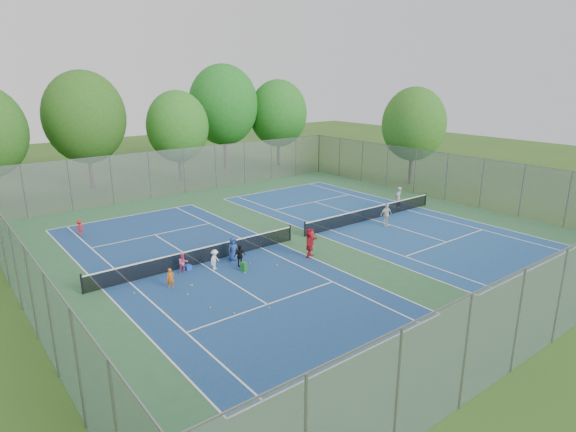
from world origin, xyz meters
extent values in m
plane|color=#2E5219|center=(0.00, 0.00, 0.00)|extent=(120.00, 120.00, 0.00)
cube|color=#2D5F38|center=(0.00, 0.00, 0.01)|extent=(32.00, 32.00, 0.01)
cube|color=navy|center=(-7.00, 0.00, 0.02)|extent=(10.97, 23.77, 0.01)
cube|color=navy|center=(7.00, 0.00, 0.02)|extent=(10.97, 23.77, 0.01)
cube|color=black|center=(-7.00, 0.00, 0.46)|extent=(12.87, 0.10, 0.91)
cube|color=black|center=(7.00, 0.00, 0.46)|extent=(12.87, 0.10, 0.91)
cube|color=gray|center=(0.00, 16.00, 2.00)|extent=(32.00, 0.10, 4.00)
cube|color=gray|center=(0.00, -16.00, 2.00)|extent=(32.00, 0.10, 4.00)
cube|color=gray|center=(-16.00, 0.00, 2.00)|extent=(0.10, 32.00, 4.00)
cube|color=gray|center=(16.00, 0.00, 2.00)|extent=(0.10, 32.00, 4.00)
cylinder|color=#443326|center=(-6.00, 23.00, 1.93)|extent=(0.36, 0.36, 3.85)
ellipsoid|color=#285518|center=(-6.00, 23.00, 6.55)|extent=(7.20, 7.20, 8.28)
cylinder|color=#443326|center=(2.00, 21.00, 1.57)|extent=(0.36, 0.36, 3.15)
ellipsoid|color=#2C6B1F|center=(2.00, 21.00, 5.40)|extent=(6.00, 6.00, 6.90)
cylinder|color=#443326|center=(9.00, 24.00, 2.10)|extent=(0.36, 0.36, 4.20)
ellipsoid|color=#1D671E|center=(9.00, 24.00, 7.05)|extent=(7.60, 7.60, 8.74)
cylinder|color=#443326|center=(15.00, 22.00, 1.75)|extent=(0.36, 0.36, 3.50)
ellipsoid|color=#22691E|center=(15.00, 22.00, 5.97)|extent=(6.60, 6.60, 7.59)
cylinder|color=#443326|center=(19.00, 6.00, 1.75)|extent=(0.36, 0.36, 3.50)
ellipsoid|color=#2B601B|center=(19.00, 6.00, 5.75)|extent=(6.00, 6.00, 6.90)
cube|color=blue|center=(-8.00, -0.37, 0.14)|extent=(0.38, 0.38, 0.28)
cube|color=#238028|center=(-5.69, -2.41, 0.26)|extent=(0.35, 0.35, 0.53)
imported|color=#D16513|center=(-9.72, -1.98, 0.52)|extent=(0.44, 0.35, 1.05)
imported|color=#CF507B|center=(-8.36, -0.60, 0.57)|extent=(0.58, 0.47, 1.14)
imported|color=white|center=(-6.78, -1.21, 0.57)|extent=(0.85, 0.73, 1.14)
imported|color=black|center=(-5.49, -1.70, 0.62)|extent=(0.74, 0.33, 1.24)
imported|color=navy|center=(-5.30, -0.71, 0.70)|extent=(0.71, 0.48, 1.39)
imported|color=#B21927|center=(-1.50, -2.98, 0.87)|extent=(1.62, 1.36, 1.74)
imported|color=#B0191B|center=(-10.89, 9.35, 0.53)|extent=(0.76, 0.56, 1.05)
imported|color=gray|center=(10.57, 0.53, 0.93)|extent=(0.74, 0.55, 1.86)
imported|color=silver|center=(6.62, -1.69, 0.82)|extent=(1.01, 0.54, 1.64)
sphere|color=#C8DB33|center=(-5.85, -2.72, 0.03)|extent=(0.07, 0.07, 0.07)
sphere|color=#C1D130|center=(-8.70, -6.23, 0.03)|extent=(0.07, 0.07, 0.07)
sphere|color=yellow|center=(-8.86, -2.38, 0.03)|extent=(0.07, 0.07, 0.07)
sphere|color=yellow|center=(-11.14, -4.46, 0.03)|extent=(0.07, 0.07, 0.07)
sphere|color=#DFF238|center=(-3.83, -2.89, 0.03)|extent=(0.07, 0.07, 0.07)
sphere|color=#BADF33|center=(-8.78, -2.42, 0.03)|extent=(0.07, 0.07, 0.07)
sphere|color=#B5C52D|center=(-9.27, -5.11, 0.03)|extent=(0.07, 0.07, 0.07)
sphere|color=#CFEE37|center=(-9.44, -3.21, 0.03)|extent=(0.07, 0.07, 0.07)
sphere|color=#B0C52D|center=(-4.87, -1.79, 0.03)|extent=(0.07, 0.07, 0.07)
sphere|color=#B6D130|center=(-11.43, -1.52, 0.03)|extent=(0.07, 0.07, 0.07)
sphere|color=gold|center=(-7.18, -6.80, 0.03)|extent=(0.07, 0.07, 0.07)
camera|label=1|loc=(-18.66, -22.85, 10.20)|focal=30.00mm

